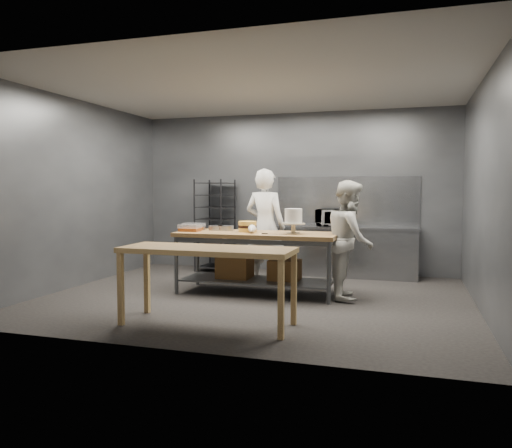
{
  "coord_description": "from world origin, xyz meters",
  "views": [
    {
      "loc": [
        2.11,
        -6.81,
        1.56
      ],
      "look_at": [
        -0.05,
        0.22,
        1.05
      ],
      "focal_mm": 35.0,
      "sensor_mm": 36.0,
      "label": 1
    }
  ],
  "objects": [
    {
      "name": "pastry_clamshells",
      "position": [
        -1.11,
        0.28,
        0.98
      ],
      "size": [
        0.35,
        0.47,
        0.11
      ],
      "color": "#994B1E",
      "rests_on": "work_table"
    },
    {
      "name": "cake_pans",
      "position": [
        -0.86,
        0.47,
        0.96
      ],
      "size": [
        0.74,
        0.28,
        0.07
      ],
      "color": "gray",
      "rests_on": "work_table"
    },
    {
      "name": "chef_behind",
      "position": [
        -0.15,
        1.04,
        0.95
      ],
      "size": [
        0.76,
        0.57,
        1.9
      ],
      "primitive_type": "imported",
      "rotation": [
        0.0,
        0.0,
        2.97
      ],
      "color": "white",
      "rests_on": "ground"
    },
    {
      "name": "offset_spatula",
      "position": [
        0.22,
        0.04,
        0.93
      ],
      "size": [
        0.36,
        0.02,
        0.02
      ],
      "color": "slate",
      "rests_on": "work_table"
    },
    {
      "name": "splashback_panel",
      "position": [
        1.0,
        2.48,
        1.35
      ],
      "size": [
        2.6,
        0.02,
        0.9
      ],
      "primitive_type": "cube",
      "color": "slate",
      "rests_on": "back_counter"
    },
    {
      "name": "back_wall",
      "position": [
        0.0,
        2.5,
        1.5
      ],
      "size": [
        6.0,
        0.04,
        3.0
      ],
      "primitive_type": "cube",
      "color": "#4C4F54",
      "rests_on": "ground"
    },
    {
      "name": "back_counter",
      "position": [
        1.0,
        2.18,
        0.45
      ],
      "size": [
        2.6,
        0.6,
        0.9
      ],
      "color": "slate",
      "rests_on": "ground"
    },
    {
      "name": "piping_bag",
      "position": [
        -0.06,
        0.04,
        0.98
      ],
      "size": [
        0.22,
        0.4,
        0.12
      ],
      "primitive_type": "cone",
      "rotation": [
        1.57,
        0.0,
        0.27
      ],
      "color": "white",
      "rests_on": "work_table"
    },
    {
      "name": "speed_rack",
      "position": [
        -1.46,
        2.1,
        0.86
      ],
      "size": [
        0.66,
        0.7,
        1.75
      ],
      "color": "black",
      "rests_on": "ground"
    },
    {
      "name": "frosted_cake_stand",
      "position": [
        0.52,
        0.19,
        1.15
      ],
      "size": [
        0.34,
        0.34,
        0.37
      ],
      "color": "#C0B699",
      "rests_on": "work_table"
    },
    {
      "name": "microwave",
      "position": [
        0.77,
        2.18,
        1.05
      ],
      "size": [
        0.54,
        0.37,
        0.3
      ],
      "primitive_type": "imported",
      "color": "black",
      "rests_on": "back_counter"
    },
    {
      "name": "near_counter",
      "position": [
        -0.09,
        -1.56,
        0.81
      ],
      "size": [
        2.0,
        0.7,
        0.9
      ],
      "color": "brown",
      "rests_on": "ground"
    },
    {
      "name": "chef_right",
      "position": [
        1.31,
        0.37,
        0.85
      ],
      "size": [
        0.74,
        0.9,
        1.69
      ],
      "primitive_type": "imported",
      "rotation": [
        0.0,
        0.0,
        1.7
      ],
      "color": "beige",
      "rests_on": "ground"
    },
    {
      "name": "layer_cake",
      "position": [
        -0.22,
        0.34,
        1.0
      ],
      "size": [
        0.27,
        0.27,
        0.16
      ],
      "color": "gold",
      "rests_on": "work_table"
    },
    {
      "name": "work_table",
      "position": [
        -0.07,
        0.3,
        0.57
      ],
      "size": [
        2.4,
        0.9,
        0.92
      ],
      "color": "olive",
      "rests_on": "ground"
    },
    {
      "name": "ground",
      "position": [
        0.0,
        0.0,
        0.0
      ],
      "size": [
        6.0,
        6.0,
        0.0
      ],
      "primitive_type": "plane",
      "color": "black",
      "rests_on": "ground"
    }
  ]
}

